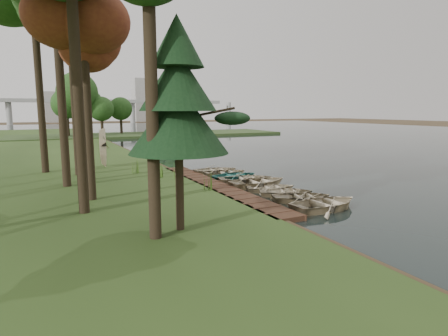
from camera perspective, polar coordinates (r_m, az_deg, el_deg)
name	(u,v)px	position (r m, az deg, el deg)	size (l,w,h in m)	color
ground	(238,187)	(24.21, 2.12, -2.95)	(300.00, 300.00, 0.00)	#3D2F1D
water	(353,144)	(58.26, 19.10, 3.53)	(130.00, 200.00, 0.05)	black
boardwalk	(215,187)	(23.48, -1.32, -2.95)	(1.60, 16.00, 0.30)	#3A2316
peninsula	(152,135)	(73.58, -10.96, 5.02)	(50.00, 14.00, 0.45)	#2D411D
far_trees	(133,102)	(72.64, -13.68, 9.78)	(45.60, 5.60, 8.80)	black
bridge	(111,104)	(142.84, -16.86, 9.35)	(95.90, 4.00, 8.60)	#A5A5A0
building_a	(145,100)	(166.12, -11.92, 10.08)	(10.00, 8.00, 18.00)	#A5A5A0
building_b	(56,107)	(165.99, -24.25, 8.46)	(8.00, 8.00, 12.00)	#A5A5A0
rowboat_0	(326,202)	(19.26, 15.27, -4.97)	(2.80, 3.92, 0.81)	tan
rowboat_1	(302,195)	(20.70, 11.80, -4.08)	(2.31, 3.23, 0.67)	tan
rowboat_2	(286,191)	(21.78, 9.48, -3.41)	(2.20, 3.09, 0.64)	tan
rowboat_3	(271,186)	(22.91, 7.15, -2.77)	(2.17, 3.03, 0.63)	tan
rowboat_4	(259,180)	(24.13, 5.33, -1.90)	(2.86, 4.00, 0.83)	tan
rowboat_5	(246,178)	(25.24, 3.38, -1.46)	(2.67, 3.74, 0.77)	tan
rowboat_6	(235,175)	(26.52, 1.66, -1.02)	(2.43, 3.40, 0.70)	#297269
rowboat_7	(225,171)	(28.11, 0.16, -0.48)	(2.33, 3.26, 0.68)	tan
rowboat_8	(216,169)	(28.98, -1.25, -0.16)	(2.46, 3.45, 0.71)	tan
stored_rowboat	(105,163)	(32.01, -17.66, 0.68)	(2.27, 3.18, 0.66)	tan
tree_2	(84,39)	(20.64, -20.59, 17.93)	(3.97, 3.97, 9.89)	black
tree_4	(77,25)	(26.77, -21.50, 19.60)	(3.92, 3.92, 11.76)	black
tree_6	(68,3)	(29.58, -22.63, 22.24)	(5.27, 5.27, 14.19)	black
pine_tree	(178,99)	(14.31, -7.03, 10.38)	(3.80, 3.80, 8.11)	black
reeds_0	(209,182)	(21.75, -2.24, -2.10)	(0.60, 0.60, 1.05)	#3F661E
reeds_1	(178,171)	(25.72, -6.97, -0.41)	(0.60, 0.60, 1.08)	#3F661E
reeds_2	(136,166)	(28.57, -13.32, 0.26)	(0.60, 0.60, 1.00)	#3F661E
reeds_3	(162,170)	(26.26, -9.42, -0.28)	(0.60, 0.60, 1.07)	#3F661E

